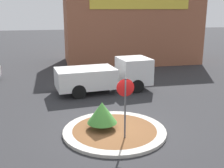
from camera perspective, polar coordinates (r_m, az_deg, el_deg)
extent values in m
plane|color=#2D2D30|center=(12.07, 0.52, -9.80)|extent=(120.00, 120.00, 0.00)
cylinder|color=#BCB7AD|center=(12.04, 0.52, -9.52)|extent=(4.36, 4.36, 0.13)
cylinder|color=brown|center=(12.04, 0.52, -9.51)|extent=(3.57, 3.57, 0.13)
cylinder|color=#4C4C51|center=(10.88, 2.67, -5.39)|extent=(0.07, 0.07, 2.55)
cylinder|color=#B71414|center=(10.60, 2.73, -0.76)|extent=(0.69, 0.03, 0.69)
cylinder|color=brown|center=(12.09, -2.01, -8.38)|extent=(0.08, 0.08, 0.27)
cone|color=#3D7F33|center=(11.87, -2.04, -5.79)|extent=(1.26, 1.26, 0.90)
cube|color=silver|center=(18.18, 4.43, 2.74)|extent=(2.12, 2.26, 1.64)
cube|color=silver|center=(17.26, -5.41, 1.25)|extent=(3.78, 2.56, 1.18)
cube|color=black|center=(18.38, 6.36, 3.75)|extent=(0.25, 1.84, 0.57)
cylinder|color=black|center=(19.19, 2.74, 1.04)|extent=(0.86, 0.33, 0.84)
cylinder|color=black|center=(17.41, 5.12, -0.48)|extent=(0.86, 0.33, 0.84)
cylinder|color=black|center=(18.22, -8.09, 0.14)|extent=(0.86, 0.33, 0.84)
cylinder|color=black|center=(16.33, -6.78, -1.59)|extent=(0.86, 0.33, 0.84)
cube|color=#93563D|center=(27.50, 3.76, 11.05)|extent=(12.33, 6.00, 6.27)
cube|color=gold|center=(24.53, 5.85, 15.95)|extent=(8.63, 0.08, 0.90)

